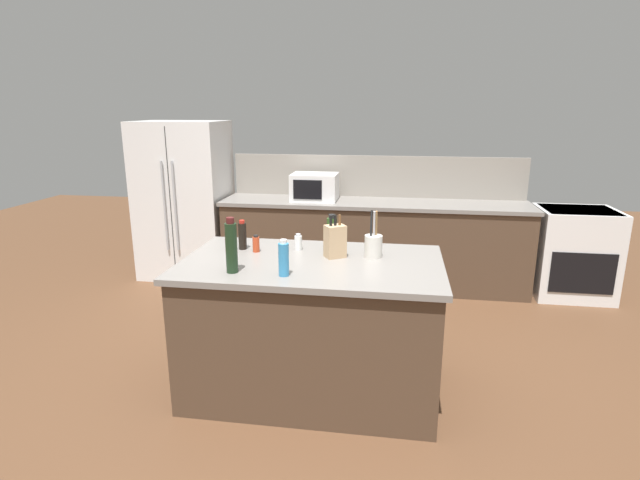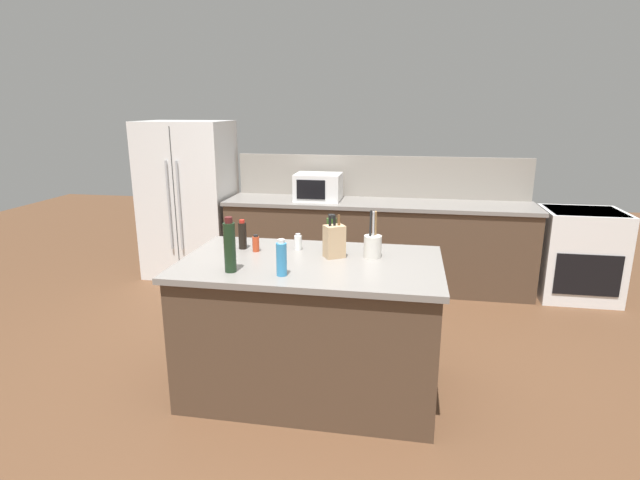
{
  "view_description": "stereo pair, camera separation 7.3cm",
  "coord_description": "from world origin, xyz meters",
  "px_view_note": "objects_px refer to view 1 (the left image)",
  "views": [
    {
      "loc": [
        0.54,
        -3.1,
        1.92
      ],
      "look_at": [
        0.0,
        0.35,
        0.99
      ],
      "focal_mm": 28.0,
      "sensor_mm": 36.0,
      "label": 1
    },
    {
      "loc": [
        0.61,
        -3.09,
        1.92
      ],
      "look_at": [
        0.0,
        0.35,
        0.99
      ],
      "focal_mm": 28.0,
      "sensor_mm": 36.0,
      "label": 2
    }
  ],
  "objects_px": {
    "spice_jar_paprika": "(256,244)",
    "soy_sauce_bottle": "(242,236)",
    "dish_soap_bottle": "(284,259)",
    "knife_block": "(335,241)",
    "olive_oil_bottle": "(332,233)",
    "utensil_crock": "(373,245)",
    "salt_shaker": "(298,242)",
    "refrigerator": "(184,200)",
    "range_oven": "(573,252)",
    "microwave": "(315,187)",
    "wine_bottle": "(231,247)"
  },
  "relations": [
    {
      "from": "soy_sauce_bottle",
      "to": "knife_block",
      "type": "bearing_deg",
      "value": -7.88
    },
    {
      "from": "refrigerator",
      "to": "spice_jar_paprika",
      "type": "distance_m",
      "value": 2.56
    },
    {
      "from": "knife_block",
      "to": "dish_soap_bottle",
      "type": "relative_size",
      "value": 1.28
    },
    {
      "from": "spice_jar_paprika",
      "to": "salt_shaker",
      "type": "relative_size",
      "value": 1.03
    },
    {
      "from": "olive_oil_bottle",
      "to": "soy_sauce_bottle",
      "type": "bearing_deg",
      "value": -173.22
    },
    {
      "from": "refrigerator",
      "to": "dish_soap_bottle",
      "type": "distance_m",
      "value": 3.12
    },
    {
      "from": "knife_block",
      "to": "range_oven",
      "type": "bearing_deg",
      "value": 11.4
    },
    {
      "from": "salt_shaker",
      "to": "microwave",
      "type": "bearing_deg",
      "value": 96.09
    },
    {
      "from": "range_oven",
      "to": "utensil_crock",
      "type": "relative_size",
      "value": 2.87
    },
    {
      "from": "refrigerator",
      "to": "spice_jar_paprika",
      "type": "xyz_separation_m",
      "value": [
        1.46,
        -2.1,
        0.11
      ]
    },
    {
      "from": "microwave",
      "to": "wine_bottle",
      "type": "bearing_deg",
      "value": -92.16
    },
    {
      "from": "refrigerator",
      "to": "wine_bottle",
      "type": "xyz_separation_m",
      "value": [
        1.44,
        -2.56,
        0.22
      ]
    },
    {
      "from": "refrigerator",
      "to": "microwave",
      "type": "distance_m",
      "value": 1.54
    },
    {
      "from": "range_oven",
      "to": "microwave",
      "type": "bearing_deg",
      "value": 180.0
    },
    {
      "from": "dish_soap_bottle",
      "to": "knife_block",
      "type": "bearing_deg",
      "value": 59.29
    },
    {
      "from": "salt_shaker",
      "to": "wine_bottle",
      "type": "bearing_deg",
      "value": -118.81
    },
    {
      "from": "microwave",
      "to": "knife_block",
      "type": "bearing_deg",
      "value": -76.84
    },
    {
      "from": "dish_soap_bottle",
      "to": "olive_oil_bottle",
      "type": "distance_m",
      "value": 0.63
    },
    {
      "from": "soy_sauce_bottle",
      "to": "dish_soap_bottle",
      "type": "height_order",
      "value": "dish_soap_bottle"
    },
    {
      "from": "utensil_crock",
      "to": "dish_soap_bottle",
      "type": "distance_m",
      "value": 0.7
    },
    {
      "from": "spice_jar_paprika",
      "to": "wine_bottle",
      "type": "bearing_deg",
      "value": -92.61
    },
    {
      "from": "refrigerator",
      "to": "knife_block",
      "type": "height_order",
      "value": "refrigerator"
    },
    {
      "from": "spice_jar_paprika",
      "to": "refrigerator",
      "type": "bearing_deg",
      "value": 124.75
    },
    {
      "from": "microwave",
      "to": "wine_bottle",
      "type": "height_order",
      "value": "wine_bottle"
    },
    {
      "from": "utensil_crock",
      "to": "dish_soap_bottle",
      "type": "bearing_deg",
      "value": -137.19
    },
    {
      "from": "wine_bottle",
      "to": "olive_oil_bottle",
      "type": "bearing_deg",
      "value": 47.37
    },
    {
      "from": "range_oven",
      "to": "refrigerator",
      "type": "bearing_deg",
      "value": 179.31
    },
    {
      "from": "utensil_crock",
      "to": "spice_jar_paprika",
      "type": "bearing_deg",
      "value": -179.86
    },
    {
      "from": "salt_shaker",
      "to": "dish_soap_bottle",
      "type": "distance_m",
      "value": 0.57
    },
    {
      "from": "refrigerator",
      "to": "range_oven",
      "type": "xyz_separation_m",
      "value": [
        4.25,
        -0.05,
        -0.42
      ]
    },
    {
      "from": "refrigerator",
      "to": "dish_soap_bottle",
      "type": "xyz_separation_m",
      "value": [
        1.76,
        -2.57,
        0.16
      ]
    },
    {
      "from": "microwave",
      "to": "olive_oil_bottle",
      "type": "xyz_separation_m",
      "value": [
        0.44,
        -1.92,
        -0.02
      ]
    },
    {
      "from": "utensil_crock",
      "to": "spice_jar_paprika",
      "type": "xyz_separation_m",
      "value": [
        -0.82,
        -0.0,
        -0.03
      ]
    },
    {
      "from": "range_oven",
      "to": "spice_jar_paprika",
      "type": "xyz_separation_m",
      "value": [
        -2.79,
        -2.05,
        0.53
      ]
    },
    {
      "from": "refrigerator",
      "to": "spice_jar_paprika",
      "type": "bearing_deg",
      "value": -55.25
    },
    {
      "from": "utensil_crock",
      "to": "soy_sauce_bottle",
      "type": "height_order",
      "value": "utensil_crock"
    },
    {
      "from": "utensil_crock",
      "to": "olive_oil_bottle",
      "type": "distance_m",
      "value": 0.33
    },
    {
      "from": "range_oven",
      "to": "soy_sauce_bottle",
      "type": "height_order",
      "value": "soy_sauce_bottle"
    },
    {
      "from": "spice_jar_paprika",
      "to": "soy_sauce_bottle",
      "type": "bearing_deg",
      "value": 155.25
    },
    {
      "from": "refrigerator",
      "to": "utensil_crock",
      "type": "xyz_separation_m",
      "value": [
        2.27,
        -2.1,
        0.14
      ]
    },
    {
      "from": "soy_sauce_bottle",
      "to": "dish_soap_bottle",
      "type": "distance_m",
      "value": 0.67
    },
    {
      "from": "salt_shaker",
      "to": "dish_soap_bottle",
      "type": "relative_size",
      "value": 0.52
    },
    {
      "from": "refrigerator",
      "to": "salt_shaker",
      "type": "xyz_separation_m",
      "value": [
        1.74,
        -2.0,
        0.11
      ]
    },
    {
      "from": "wine_bottle",
      "to": "dish_soap_bottle",
      "type": "height_order",
      "value": "wine_bottle"
    },
    {
      "from": "knife_block",
      "to": "salt_shaker",
      "type": "distance_m",
      "value": 0.32
    },
    {
      "from": "spice_jar_paprika",
      "to": "olive_oil_bottle",
      "type": "relative_size",
      "value": 0.47
    },
    {
      "from": "soy_sauce_bottle",
      "to": "salt_shaker",
      "type": "height_order",
      "value": "soy_sauce_bottle"
    },
    {
      "from": "range_oven",
      "to": "olive_oil_bottle",
      "type": "distance_m",
      "value": 3.04
    },
    {
      "from": "range_oven",
      "to": "knife_block",
      "type": "bearing_deg",
      "value": -136.88
    },
    {
      "from": "spice_jar_paprika",
      "to": "salt_shaker",
      "type": "bearing_deg",
      "value": 18.47
    }
  ]
}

